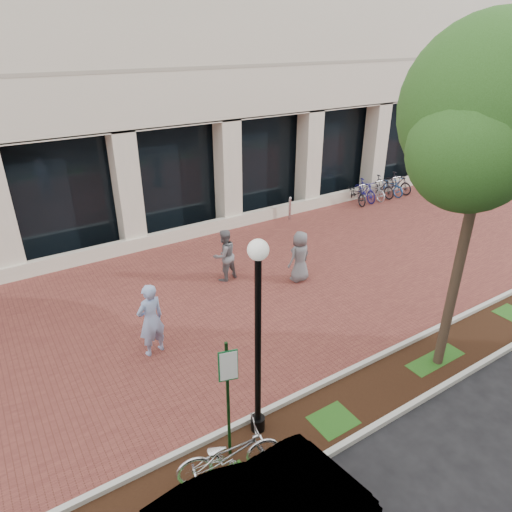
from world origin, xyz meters
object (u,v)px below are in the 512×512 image
lamppost (258,332)px  bike_rack_cluster (377,188)px  pedestrian_left (151,320)px  street_tree (491,121)px  locked_bicycle (229,454)px  bollard (290,208)px  parking_sign (228,388)px  pedestrian_right (300,257)px  pedestrian_mid (224,255)px

lamppost → bike_rack_cluster: (12.38, 8.81, -1.85)m
bike_rack_cluster → pedestrian_left: bearing=-151.4°
street_tree → pedestrian_left: street_tree is taller
locked_bicycle → bollard: bollard is taller
lamppost → parking_sign: bearing=-163.2°
pedestrian_left → pedestrian_right: bearing=178.5°
parking_sign → pedestrian_left: size_ratio=1.34×
pedestrian_left → bollard: bearing=-158.7°
pedestrian_left → bollard: (8.06, 5.36, -0.44)m
locked_bicycle → pedestrian_left: pedestrian_left is taller
locked_bicycle → bollard: (8.20, 9.34, 0.02)m
locked_bicycle → pedestrian_mid: 7.16m
locked_bicycle → pedestrian_right: size_ratio=1.14×
parking_sign → pedestrian_left: bearing=107.0°
lamppost → bike_rack_cluster: 15.30m
pedestrian_left → lamppost: bearing=91.3°
pedestrian_left → pedestrian_right: (5.21, 1.00, -0.12)m
street_tree → pedestrian_left: bearing=144.7°
lamppost → pedestrian_right: 6.39m
locked_bicycle → pedestrian_right: (5.35, 4.98, 0.33)m
pedestrian_mid → pedestrian_right: bearing=137.3°
lamppost → pedestrian_right: size_ratio=2.50×
pedestrian_left → bike_rack_cluster: 14.27m
lamppost → pedestrian_left: lamppost is taller
parking_sign → pedestrian_left: 3.68m
pedestrian_left → pedestrian_mid: (3.27, 2.31, -0.11)m
lamppost → street_tree: 5.80m
parking_sign → pedestrian_right: size_ratio=1.55×
locked_bicycle → pedestrian_left: 4.01m
locked_bicycle → pedestrian_right: 7.32m
locked_bicycle → pedestrian_right: pedestrian_right is taller
locked_bicycle → pedestrian_mid: pedestrian_mid is taller
pedestrian_left → pedestrian_right: size_ratio=1.15×
locked_bicycle → pedestrian_left: (0.15, 3.98, 0.45)m
pedestrian_mid → bollard: 5.69m
lamppost → pedestrian_left: bearing=103.6°
parking_sign → pedestrian_mid: bearing=77.6°
street_tree → pedestrian_mid: size_ratio=4.45×
pedestrian_left → bollard: 9.68m
bike_rack_cluster → locked_bicycle: bearing=-138.5°
pedestrian_right → bollard: (2.85, 4.36, -0.31)m
lamppost → pedestrian_right: (4.39, 4.39, -1.50)m
street_tree → bike_rack_cluster: street_tree is taller
bollard → parking_sign: bearing=-131.7°
street_tree → locked_bicycle: size_ratio=3.99×
parking_sign → pedestrian_left: parking_sign is taller
street_tree → locked_bicycle: bearing=-179.8°
locked_bicycle → pedestrian_mid: bearing=-14.4°
street_tree → pedestrian_mid: 8.19m
street_tree → pedestrian_right: size_ratio=4.55×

